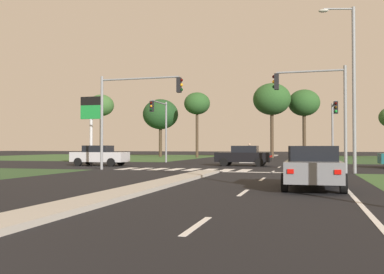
# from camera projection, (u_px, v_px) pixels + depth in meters

# --- Properties ---
(ground_plane) EXTENTS (200.00, 200.00, 0.00)m
(ground_plane) POSITION_uv_depth(u_px,v_px,m) (233.00, 166.00, 32.39)
(ground_plane) COLOR black
(grass_verge_far_left) EXTENTS (35.00, 35.00, 0.01)m
(grass_verge_far_left) POSITION_uv_depth(u_px,v_px,m) (90.00, 157.00, 62.73)
(grass_verge_far_left) COLOR #385B2D
(grass_verge_far_left) RESTS_ON ground
(median_island_near) EXTENTS (1.20, 22.00, 0.14)m
(median_island_near) POSITION_uv_depth(u_px,v_px,m) (135.00, 190.00, 14.07)
(median_island_near) COLOR #ADA89E
(median_island_near) RESTS_ON ground
(median_island_far) EXTENTS (1.20, 36.00, 0.14)m
(median_island_far) POSITION_uv_depth(u_px,v_px,m) (265.00, 157.00, 56.51)
(median_island_far) COLOR gray
(median_island_far) RESTS_ON ground
(lane_dash_near) EXTENTS (0.14, 2.00, 0.01)m
(lane_dash_near) POSITION_uv_depth(u_px,v_px,m) (197.00, 226.00, 8.07)
(lane_dash_near) COLOR silver
(lane_dash_near) RESTS_ON ground
(lane_dash_second) EXTENTS (0.14, 2.00, 0.01)m
(lane_dash_second) POSITION_uv_depth(u_px,v_px,m) (243.00, 193.00, 13.86)
(lane_dash_second) COLOR silver
(lane_dash_second) RESTS_ON ground
(lane_dash_third) EXTENTS (0.14, 2.00, 0.01)m
(lane_dash_third) POSITION_uv_depth(u_px,v_px,m) (262.00, 179.00, 19.64)
(lane_dash_third) COLOR silver
(lane_dash_third) RESTS_ON ground
(lane_dash_fourth) EXTENTS (0.14, 2.00, 0.01)m
(lane_dash_fourth) POSITION_uv_depth(u_px,v_px,m) (273.00, 172.00, 25.43)
(lane_dash_fourth) COLOR silver
(lane_dash_fourth) RESTS_ON ground
(lane_dash_fifth) EXTENTS (0.14, 2.00, 0.01)m
(lane_dash_fifth) POSITION_uv_depth(u_px,v_px,m) (279.00, 167.00, 31.22)
(lane_dash_fifth) COLOR silver
(lane_dash_fifth) RESTS_ON ground
(edge_line_right) EXTENTS (0.14, 24.00, 0.01)m
(edge_line_right) POSITION_uv_depth(u_px,v_px,m) (352.00, 195.00, 13.23)
(edge_line_right) COLOR silver
(edge_line_right) RESTS_ON ground
(stop_bar_near) EXTENTS (6.40, 0.50, 0.01)m
(stop_bar_near) POSITION_uv_depth(u_px,v_px,m) (277.00, 173.00, 24.64)
(stop_bar_near) COLOR silver
(stop_bar_near) RESTS_ON ground
(crosswalk_bar_near) EXTENTS (0.70, 2.80, 0.01)m
(crosswalk_bar_near) POSITION_uv_depth(u_px,v_px,m) (127.00, 169.00, 29.06)
(crosswalk_bar_near) COLOR silver
(crosswalk_bar_near) RESTS_ON ground
(crosswalk_bar_second) EXTENTS (0.70, 2.80, 0.01)m
(crosswalk_bar_second) POSITION_uv_depth(u_px,v_px,m) (143.00, 169.00, 28.76)
(crosswalk_bar_second) COLOR silver
(crosswalk_bar_second) RESTS_ON ground
(crosswalk_bar_third) EXTENTS (0.70, 2.80, 0.01)m
(crosswalk_bar_third) POSITION_uv_depth(u_px,v_px,m) (159.00, 169.00, 28.46)
(crosswalk_bar_third) COLOR silver
(crosswalk_bar_third) RESTS_ON ground
(crosswalk_bar_fourth) EXTENTS (0.70, 2.80, 0.01)m
(crosswalk_bar_fourth) POSITION_uv_depth(u_px,v_px,m) (175.00, 169.00, 28.15)
(crosswalk_bar_fourth) COLOR silver
(crosswalk_bar_fourth) RESTS_ON ground
(crosswalk_bar_fifth) EXTENTS (0.70, 2.80, 0.01)m
(crosswalk_bar_fifth) POSITION_uv_depth(u_px,v_px,m) (192.00, 170.00, 27.85)
(crosswalk_bar_fifth) COLOR silver
(crosswalk_bar_fifth) RESTS_ON ground
(crosswalk_bar_sixth) EXTENTS (0.70, 2.80, 0.01)m
(crosswalk_bar_sixth) POSITION_uv_depth(u_px,v_px,m) (209.00, 170.00, 27.55)
(crosswalk_bar_sixth) COLOR silver
(crosswalk_bar_sixth) RESTS_ON ground
(crosswalk_bar_seventh) EXTENTS (0.70, 2.80, 0.01)m
(crosswalk_bar_seventh) POSITION_uv_depth(u_px,v_px,m) (227.00, 170.00, 27.25)
(crosswalk_bar_seventh) COLOR silver
(crosswalk_bar_seventh) RESTS_ON ground
(crosswalk_bar_eighth) EXTENTS (0.70, 2.80, 0.01)m
(crosswalk_bar_eighth) POSITION_uv_depth(u_px,v_px,m) (244.00, 170.00, 26.94)
(crosswalk_bar_eighth) COLOR silver
(crosswalk_bar_eighth) RESTS_ON ground
(car_grey_second) EXTENTS (2.06, 4.44, 1.53)m
(car_grey_second) POSITION_uv_depth(u_px,v_px,m) (313.00, 167.00, 15.18)
(car_grey_second) COLOR slate
(car_grey_second) RESTS_ON ground
(car_silver_third) EXTENTS (4.43, 1.96, 1.60)m
(car_silver_third) POSITION_uv_depth(u_px,v_px,m) (99.00, 155.00, 33.53)
(car_silver_third) COLOR #B7B7BC
(car_silver_third) RESTS_ON ground
(car_black_fourth) EXTENTS (4.30, 2.04, 1.58)m
(car_black_fourth) POSITION_uv_depth(u_px,v_px,m) (244.00, 156.00, 33.29)
(car_black_fourth) COLOR black
(car_black_fourth) RESTS_ON ground
(traffic_signal_near_left) EXTENTS (5.68, 0.32, 6.16)m
(traffic_signal_near_left) POSITION_uv_depth(u_px,v_px,m) (130.00, 104.00, 27.60)
(traffic_signal_near_left) COLOR gray
(traffic_signal_near_left) RESTS_ON ground
(traffic_signal_far_left) EXTENTS (0.32, 4.24, 5.81)m
(traffic_signal_far_left) POSITION_uv_depth(u_px,v_px,m) (161.00, 120.00, 39.42)
(traffic_signal_far_left) COLOR gray
(traffic_signal_far_left) RESTS_ON ground
(traffic_signal_near_right) EXTENTS (4.18, 0.32, 6.13)m
(traffic_signal_near_right) POSITION_uv_depth(u_px,v_px,m) (319.00, 101.00, 24.49)
(traffic_signal_near_right) COLOR gray
(traffic_signal_near_right) RESTS_ON ground
(traffic_signal_far_right) EXTENTS (0.32, 5.08, 5.26)m
(traffic_signal_far_right) POSITION_uv_depth(u_px,v_px,m) (334.00, 120.00, 35.00)
(traffic_signal_far_right) COLOR gray
(traffic_signal_far_right) RESTS_ON ground
(street_lamp_second) EXTENTS (2.02, 0.66, 9.44)m
(street_lamp_second) POSITION_uv_depth(u_px,v_px,m) (351.00, 81.00, 24.06)
(street_lamp_second) COLOR gray
(street_lamp_second) RESTS_ON ground
(pedestrian_at_median) EXTENTS (0.34, 0.34, 1.70)m
(pedestrian_at_median) POSITION_uv_depth(u_px,v_px,m) (250.00, 150.00, 43.32)
(pedestrian_at_median) COLOR maroon
(pedestrian_at_median) RESTS_ON median_island_far
(fuel_price_totem) EXTENTS (1.80, 0.24, 5.54)m
(fuel_price_totem) POSITION_uv_depth(u_px,v_px,m) (91.00, 115.00, 34.34)
(fuel_price_totem) COLOR silver
(fuel_price_totem) RESTS_ON ground
(treeline_near) EXTENTS (3.99, 3.99, 9.73)m
(treeline_near) POSITION_uv_depth(u_px,v_px,m) (101.00, 106.00, 67.12)
(treeline_near) COLOR #423323
(treeline_near) RESTS_ON ground
(treeline_second) EXTENTS (5.34, 5.34, 8.67)m
(treeline_second) POSITION_uv_depth(u_px,v_px,m) (161.00, 114.00, 64.20)
(treeline_second) COLOR #423323
(treeline_second) RESTS_ON ground
(treeline_third) EXTENTS (3.63, 3.63, 9.09)m
(treeline_third) POSITION_uv_depth(u_px,v_px,m) (197.00, 104.00, 59.39)
(treeline_third) COLOR #423323
(treeline_third) RESTS_ON ground
(treeline_fourth) EXTENTS (5.00, 5.00, 10.00)m
(treeline_fourth) POSITION_uv_depth(u_px,v_px,m) (272.00, 100.00, 56.84)
(treeline_fourth) COLOR #423323
(treeline_fourth) RESTS_ON ground
(treeline_fifth) EXTENTS (4.31, 4.31, 9.40)m
(treeline_fifth) POSITION_uv_depth(u_px,v_px,m) (304.00, 103.00, 58.65)
(treeline_fifth) COLOR #423323
(treeline_fifth) RESTS_ON ground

